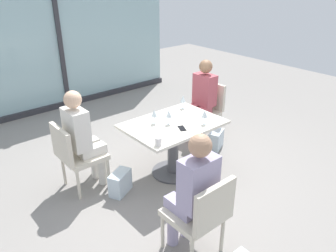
{
  "coord_description": "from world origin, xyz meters",
  "views": [
    {
      "loc": [
        -2.47,
        -2.81,
        2.46
      ],
      "look_at": [
        0.0,
        0.1,
        0.65
      ],
      "focal_mm": 35.43,
      "sensor_mm": 36.0,
      "label": 1
    }
  ],
  "objects_px": {
    "handbag_1": "(216,140)",
    "chair_front_left": "(201,213)",
    "dining_table_main": "(173,137)",
    "person_far_left": "(82,135)",
    "chair_far_left": "(76,153)",
    "wine_glass_3": "(205,114)",
    "cell_phone_on_table": "(182,128)",
    "chair_far_right": "(206,107)",
    "handbag_2": "(120,183)",
    "wine_glass_0": "(169,114)",
    "coffee_cup": "(158,141)",
    "person_front_left": "(193,189)",
    "wine_glass_2": "(183,99)",
    "person_far_right": "(202,97)",
    "wine_glass_1": "(154,113)"
  },
  "relations": [
    {
      "from": "wine_glass_3",
      "to": "handbag_2",
      "type": "height_order",
      "value": "wine_glass_3"
    },
    {
      "from": "chair_far_left",
      "to": "cell_phone_on_table",
      "type": "distance_m",
      "value": 1.29
    },
    {
      "from": "wine_glass_0",
      "to": "wine_glass_2",
      "type": "bearing_deg",
      "value": 29.09
    },
    {
      "from": "person_far_left",
      "to": "chair_far_left",
      "type": "bearing_deg",
      "value": 180.0
    },
    {
      "from": "chair_far_left",
      "to": "person_far_left",
      "type": "bearing_deg",
      "value": -0.0
    },
    {
      "from": "handbag_2",
      "to": "cell_phone_on_table",
      "type": "bearing_deg",
      "value": -46.78
    },
    {
      "from": "person_far_right",
      "to": "handbag_2",
      "type": "relative_size",
      "value": 4.2
    },
    {
      "from": "handbag_1",
      "to": "cell_phone_on_table",
      "type": "bearing_deg",
      "value": 171.0
    },
    {
      "from": "wine_glass_3",
      "to": "wine_glass_2",
      "type": "bearing_deg",
      "value": 74.75
    },
    {
      "from": "wine_glass_3",
      "to": "handbag_2",
      "type": "xyz_separation_m",
      "value": [
        -1.04,
        0.35,
        -0.72
      ]
    },
    {
      "from": "wine_glass_1",
      "to": "dining_table_main",
      "type": "bearing_deg",
      "value": -37.81
    },
    {
      "from": "chair_far_right",
      "to": "person_far_left",
      "type": "distance_m",
      "value": 2.11
    },
    {
      "from": "person_front_left",
      "to": "cell_phone_on_table",
      "type": "distance_m",
      "value": 1.16
    },
    {
      "from": "wine_glass_0",
      "to": "handbag_2",
      "type": "height_order",
      "value": "wine_glass_0"
    },
    {
      "from": "chair_far_left",
      "to": "wine_glass_2",
      "type": "relative_size",
      "value": 4.7
    },
    {
      "from": "chair_front_left",
      "to": "person_front_left",
      "type": "bearing_deg",
      "value": 90.0
    },
    {
      "from": "chair_front_left",
      "to": "person_far_right",
      "type": "distance_m",
      "value": 2.44
    },
    {
      "from": "cell_phone_on_table",
      "to": "handbag_1",
      "type": "xyz_separation_m",
      "value": [
        0.96,
        0.28,
        -0.59
      ]
    },
    {
      "from": "handbag_1",
      "to": "handbag_2",
      "type": "xyz_separation_m",
      "value": [
        -1.71,
        -0.01,
        0.0
      ]
    },
    {
      "from": "wine_glass_0",
      "to": "wine_glass_1",
      "type": "relative_size",
      "value": 1.0
    },
    {
      "from": "handbag_1",
      "to": "person_far_left",
      "type": "bearing_deg",
      "value": 143.3
    },
    {
      "from": "handbag_1",
      "to": "chair_far_right",
      "type": "bearing_deg",
      "value": 41.58
    },
    {
      "from": "chair_far_left",
      "to": "cell_phone_on_table",
      "type": "height_order",
      "value": "chair_far_left"
    },
    {
      "from": "person_front_left",
      "to": "wine_glass_1",
      "type": "relative_size",
      "value": 6.81
    },
    {
      "from": "person_far_left",
      "to": "coffee_cup",
      "type": "relative_size",
      "value": 14.0
    },
    {
      "from": "dining_table_main",
      "to": "person_far_left",
      "type": "xyz_separation_m",
      "value": [
        -1.0,
        0.48,
        0.17
      ]
    },
    {
      "from": "chair_front_left",
      "to": "handbag_1",
      "type": "xyz_separation_m",
      "value": [
        1.67,
        1.31,
        -0.36
      ]
    },
    {
      "from": "person_far_right",
      "to": "handbag_1",
      "type": "bearing_deg",
      "value": -98.63
    },
    {
      "from": "person_far_right",
      "to": "handbag_2",
      "type": "xyz_separation_m",
      "value": [
        -1.77,
        -0.4,
        -0.56
      ]
    },
    {
      "from": "handbag_1",
      "to": "chair_front_left",
      "type": "bearing_deg",
      "value": -167.09
    },
    {
      "from": "chair_front_left",
      "to": "chair_far_left",
      "type": "distance_m",
      "value": 1.74
    },
    {
      "from": "person_far_right",
      "to": "wine_glass_3",
      "type": "relative_size",
      "value": 6.81
    },
    {
      "from": "dining_table_main",
      "to": "cell_phone_on_table",
      "type": "relative_size",
      "value": 8.26
    },
    {
      "from": "person_front_left",
      "to": "coffee_cup",
      "type": "xyz_separation_m",
      "value": [
        0.24,
        0.79,
        0.08
      ]
    },
    {
      "from": "person_far_left",
      "to": "wine_glass_2",
      "type": "xyz_separation_m",
      "value": [
        1.42,
        -0.2,
        0.16
      ]
    },
    {
      "from": "wine_glass_3",
      "to": "cell_phone_on_table",
      "type": "relative_size",
      "value": 1.28
    },
    {
      "from": "chair_far_right",
      "to": "person_front_left",
      "type": "xyz_separation_m",
      "value": [
        -1.84,
        -1.6,
        0.2
      ]
    },
    {
      "from": "wine_glass_3",
      "to": "handbag_1",
      "type": "xyz_separation_m",
      "value": [
        0.66,
        0.36,
        -0.72
      ]
    },
    {
      "from": "wine_glass_1",
      "to": "wine_glass_2",
      "type": "relative_size",
      "value": 1.0
    },
    {
      "from": "wine_glass_2",
      "to": "handbag_2",
      "type": "bearing_deg",
      "value": -170.44
    },
    {
      "from": "person_front_left",
      "to": "wine_glass_3",
      "type": "bearing_deg",
      "value": 39.92
    },
    {
      "from": "chair_far_right",
      "to": "chair_far_left",
      "type": "xyz_separation_m",
      "value": [
        -2.21,
        0.0,
        0.0
      ]
    },
    {
      "from": "coffee_cup",
      "to": "handbag_1",
      "type": "bearing_deg",
      "value": 16.16
    },
    {
      "from": "dining_table_main",
      "to": "handbag_1",
      "type": "xyz_separation_m",
      "value": [
        0.94,
        0.09,
        -0.39
      ]
    },
    {
      "from": "wine_glass_0",
      "to": "cell_phone_on_table",
      "type": "height_order",
      "value": "wine_glass_0"
    },
    {
      "from": "wine_glass_0",
      "to": "cell_phone_on_table",
      "type": "distance_m",
      "value": 0.24
    },
    {
      "from": "chair_far_right",
      "to": "person_front_left",
      "type": "relative_size",
      "value": 0.69
    },
    {
      "from": "wine_glass_2",
      "to": "wine_glass_3",
      "type": "bearing_deg",
      "value": -105.25
    },
    {
      "from": "handbag_1",
      "to": "chair_far_left",
      "type": "bearing_deg",
      "value": 143.9
    },
    {
      "from": "dining_table_main",
      "to": "chair_far_left",
      "type": "height_order",
      "value": "chair_far_left"
    }
  ]
}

